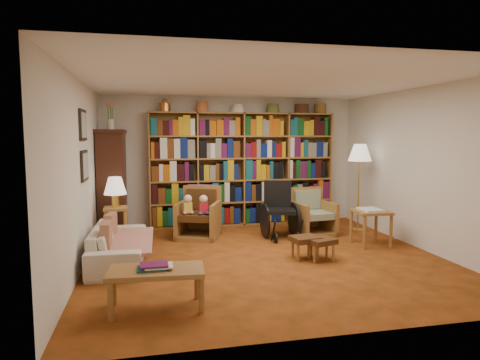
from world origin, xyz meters
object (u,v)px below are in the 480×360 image
object	(u,v)px
armchair_sage	(312,216)
coffee_table	(156,274)
footstool_a	(305,241)
armchair_leather	(198,216)
side_table_lamp	(116,218)
footstool_b	(321,242)
wheelchair	(280,212)
floor_lamp	(360,156)
sofa	(119,245)
side_table_papers	(371,216)

from	to	relation	value
armchair_sage	coffee_table	bearing A→B (deg)	-134.59
footstool_a	coffee_table	distance (m)	2.52
armchair_leather	side_table_lamp	bearing A→B (deg)	-167.82
footstool_b	armchair_sage	bearing A→B (deg)	72.78
armchair_leather	footstool_b	world-z (taller)	armchair_leather
armchair_leather	wheelchair	world-z (taller)	wheelchair
side_table_lamp	coffee_table	distance (m)	2.82
footstool_b	armchair_leather	bearing A→B (deg)	130.28
floor_lamp	footstool_b	bearing A→B (deg)	-131.13
armchair_leather	coffee_table	xyz separation A→B (m)	(-0.77, -3.05, 0.00)
armchair_sage	footstool_b	size ratio (longest dim) A/B	1.79
sofa	footstool_a	world-z (taller)	sofa
footstool_a	sofa	bearing A→B (deg)	171.60
wheelchair	coffee_table	distance (m)	3.46
wheelchair	floor_lamp	bearing A→B (deg)	6.01
armchair_sage	wheelchair	world-z (taller)	wheelchair
side_table_papers	footstool_a	world-z (taller)	side_table_papers
armchair_sage	footstool_a	world-z (taller)	armchair_sage
side_table_lamp	armchair_sage	distance (m)	3.38
floor_lamp	side_table_papers	world-z (taller)	floor_lamp
armchair_sage	wheelchair	bearing A→B (deg)	-167.73
coffee_table	footstool_a	bearing A→B (deg)	32.81
wheelchair	side_table_papers	xyz separation A→B (m)	(1.26, -0.84, 0.03)
wheelchair	footstool_b	xyz separation A→B (m)	(0.15, -1.46, -0.19)
armchair_leather	footstool_a	bearing A→B (deg)	-51.54
armchair_sage	footstool_b	world-z (taller)	armchair_sage
floor_lamp	sofa	bearing A→B (deg)	-165.04
sofa	wheelchair	size ratio (longest dim) A/B	1.78
armchair_leather	wheelchair	xyz separation A→B (m)	(1.38, -0.35, 0.08)
sofa	armchair_leather	world-z (taller)	armchair_leather
sofa	side_table_lamp	bearing A→B (deg)	7.45
armchair_leather	footstool_a	xyz separation A→B (m)	(1.34, -1.69, -0.09)
side_table_lamp	armchair_leather	world-z (taller)	armchair_leather
sofa	floor_lamp	size ratio (longest dim) A/B	1.08
sofa	footstool_a	bearing A→B (deg)	-96.58
sofa	side_table_lamp	distance (m)	1.04
floor_lamp	footstool_b	world-z (taller)	floor_lamp
footstool_b	wheelchair	bearing A→B (deg)	95.83
armchair_sage	floor_lamp	distance (m)	1.41
sofa	armchair_sage	world-z (taller)	armchair_sage
side_table_lamp	armchair_leather	bearing A→B (deg)	12.18
side_table_papers	footstool_a	distance (m)	1.41
footstool_a	coffee_table	size ratio (longest dim) A/B	0.44
floor_lamp	side_table_papers	bearing A→B (deg)	-107.04
footstool_a	floor_lamp	bearing A→B (deg)	43.04
footstool_a	footstool_b	bearing A→B (deg)	-32.18
floor_lamp	coffee_table	xyz separation A→B (m)	(-3.72, -2.87, -1.02)
sofa	armchair_leather	distance (m)	1.81
armchair_leather	floor_lamp	distance (m)	3.13
coffee_table	armchair_leather	bearing A→B (deg)	75.77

